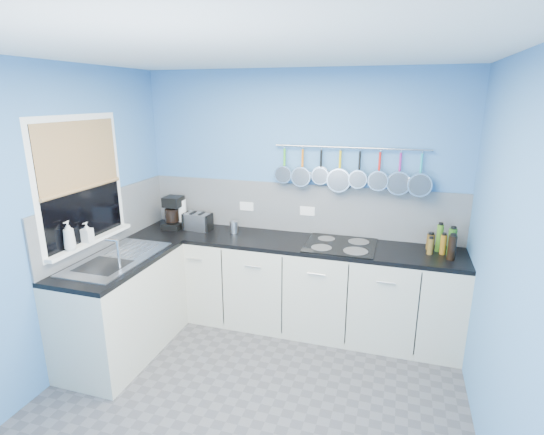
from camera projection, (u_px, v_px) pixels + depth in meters
The scene contains 43 objects.
floor at pixel (250, 402), 3.19m from camera, with size 3.20×3.00×0.02m, color #47474C.
ceiling at pixel (243, 49), 2.50m from camera, with size 3.20×3.00×0.02m, color white.
wall_back at pixel (299, 198), 4.23m from camera, with size 3.20×0.02×2.50m, color #4379B6.
wall_front at pixel (96, 390), 1.46m from camera, with size 3.20×0.02×2.50m, color #4379B6.
wall_left at pixel (55, 227), 3.30m from camera, with size 0.02×3.00×2.50m, color #4379B6.
wall_right at pixel (511, 276), 2.39m from camera, with size 0.02×3.00×2.50m, color #4379B6.
backsplash_back at pixel (298, 208), 4.24m from camera, with size 3.20×0.02×0.50m, color gray.
backsplash_left at pixel (109, 219), 3.87m from camera, with size 0.02×1.80×0.50m, color gray.
cabinet_run_back at pixel (290, 285), 4.18m from camera, with size 3.20×0.60×0.86m, color beige.
worktop_back at pixel (291, 242), 4.05m from camera, with size 3.20×0.60×0.04m, color black.
cabinet_run_left at pixel (123, 308), 3.71m from camera, with size 0.60×1.20×0.86m, color beige.
worktop_left at pixel (118, 261), 3.59m from camera, with size 0.60×1.20×0.04m, color black.
window_frame at pixel (81, 182), 3.48m from camera, with size 0.01×1.00×1.10m, color white.
window_glass at pixel (82, 182), 3.48m from camera, with size 0.01×0.90×1.00m, color black.
bamboo_blind at pixel (79, 155), 3.42m from camera, with size 0.01×0.90×0.55m, color #906346.
window_sill at pixel (91, 241), 3.62m from camera, with size 0.10×0.98×0.03m, color white.
sink_unit at pixel (117, 258), 3.58m from camera, with size 0.50×0.95×0.01m, color silver.
mixer_tap at pixel (118, 254), 3.34m from camera, with size 0.12×0.08×0.26m, color silver, non-canonical shape.
socket_left at pixel (247, 206), 4.39m from camera, with size 0.15×0.01×0.09m, color white.
socket_right at pixel (307, 211), 4.21m from camera, with size 0.15×0.01×0.09m, color white.
pot_rail at pixel (351, 148), 3.89m from camera, with size 0.02×0.02×1.45m, color silver.
soap_bottle_a at pixel (69, 236), 3.34m from camera, with size 0.09×0.09×0.24m, color white.
soap_bottle_b at pixel (87, 232), 3.53m from camera, with size 0.08×0.08×0.17m, color white.
paper_towel at pixel (180, 213), 4.45m from camera, with size 0.13×0.13×0.29m, color white.
coffee_maker at pixel (173, 213), 4.38m from camera, with size 0.19×0.21×0.34m, color black, non-canonical shape.
toaster at pixel (198, 222), 4.35m from camera, with size 0.27×0.15×0.17m, color silver.
canister at pixel (234, 227), 4.26m from camera, with size 0.08×0.08×0.12m, color silver.
hob at pixel (340, 245), 3.90m from camera, with size 0.64×0.56×0.01m, color black.
pan_0 at pixel (284, 164), 4.11m from camera, with size 0.17×0.08×0.36m, color silver, non-canonical shape.
pan_1 at pixel (302, 166), 4.06m from camera, with size 0.19×0.09×0.38m, color silver, non-canonical shape.
pan_2 at pixel (321, 166), 4.01m from camera, with size 0.17×0.05×0.36m, color silver, non-canonical shape.
pan_3 at pixel (340, 170), 3.97m from camera, with size 0.23×0.07×0.42m, color silver, non-canonical shape.
pan_4 at pixel (359, 168), 3.91m from camera, with size 0.17×0.12×0.36m, color silver, non-canonical shape.
pan_5 at pixel (379, 169), 3.86m from camera, with size 0.19×0.11×0.38m, color silver, non-canonical shape.
pan_6 at pixel (399, 172), 3.81m from camera, with size 0.22×0.08×0.41m, color silver, non-canonical shape.
pan_7 at pixel (420, 173), 3.76m from camera, with size 0.21×0.13×0.40m, color silver, non-canonical shape.
condiment_0 at pixel (451, 246), 3.73m from camera, with size 0.06×0.06×0.10m, color #4C190C.
condiment_1 at pixel (439, 238), 3.73m from camera, with size 0.06×0.06×0.25m, color #3F721E.
condiment_2 at pixel (430, 242), 3.79m from camera, with size 0.07×0.07×0.14m, color brown.
condiment_3 at pixel (452, 242), 3.63m from camera, with size 0.07×0.07×0.24m, color #265919.
condiment_4 at pixel (443, 245), 3.67m from camera, with size 0.05×0.05×0.18m, color #8C5914.
condiment_5 at pixel (430, 246), 3.67m from camera, with size 0.05×0.05×0.14m, color brown.
condiment_6 at pixel (452, 248), 3.54m from camera, with size 0.07×0.07×0.21m, color black.
Camera 1 is at (0.95, -2.51, 2.23)m, focal length 27.66 mm.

